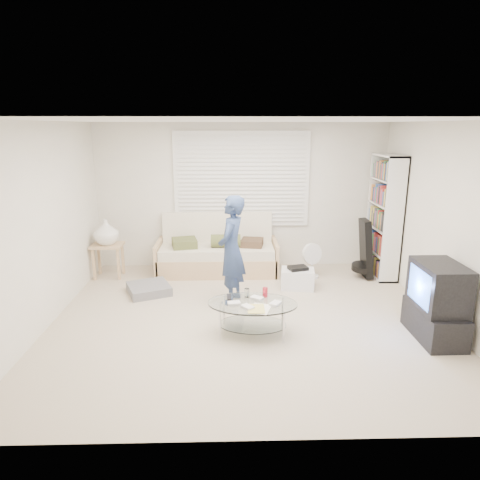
{
  "coord_description": "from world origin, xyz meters",
  "views": [
    {
      "loc": [
        -0.22,
        -5.14,
        2.44
      ],
      "look_at": [
        -0.08,
        0.3,
        0.98
      ],
      "focal_mm": 32.0,
      "sensor_mm": 36.0,
      "label": 1
    }
  ],
  "objects_px": {
    "bookshelf": "(384,217)",
    "tv_unit": "(437,302)",
    "futon_sofa": "(217,253)",
    "coffee_table": "(253,309)"
  },
  "relations": [
    {
      "from": "bookshelf",
      "to": "tv_unit",
      "type": "relative_size",
      "value": 2.18
    },
    {
      "from": "tv_unit",
      "to": "futon_sofa",
      "type": "bearing_deg",
      "value": 137.02
    },
    {
      "from": "futon_sofa",
      "to": "bookshelf",
      "type": "xyz_separation_m",
      "value": [
        2.75,
        -0.23,
        0.67
      ]
    },
    {
      "from": "bookshelf",
      "to": "coffee_table",
      "type": "height_order",
      "value": "bookshelf"
    },
    {
      "from": "coffee_table",
      "to": "tv_unit",
      "type": "bearing_deg",
      "value": -4.23
    },
    {
      "from": "tv_unit",
      "to": "coffee_table",
      "type": "height_order",
      "value": "tv_unit"
    },
    {
      "from": "bookshelf",
      "to": "futon_sofa",
      "type": "bearing_deg",
      "value": 175.31
    },
    {
      "from": "futon_sofa",
      "to": "bookshelf",
      "type": "height_order",
      "value": "bookshelf"
    },
    {
      "from": "bookshelf",
      "to": "coffee_table",
      "type": "relative_size",
      "value": 1.77
    },
    {
      "from": "tv_unit",
      "to": "coffee_table",
      "type": "bearing_deg",
      "value": 175.77
    }
  ]
}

